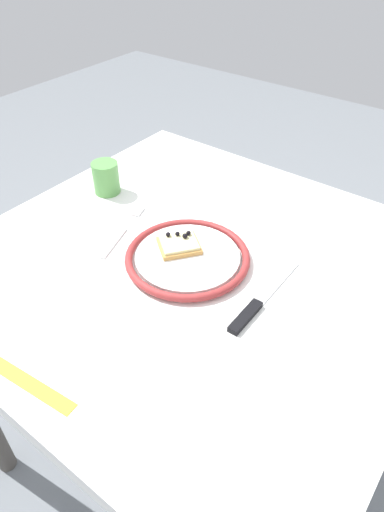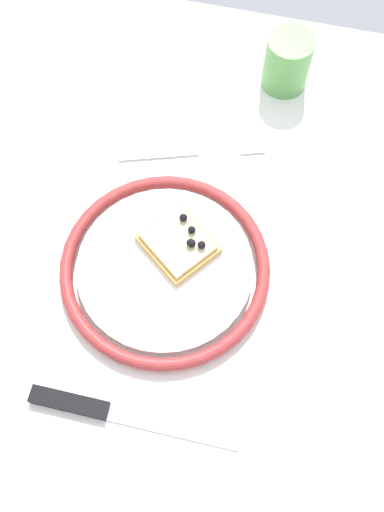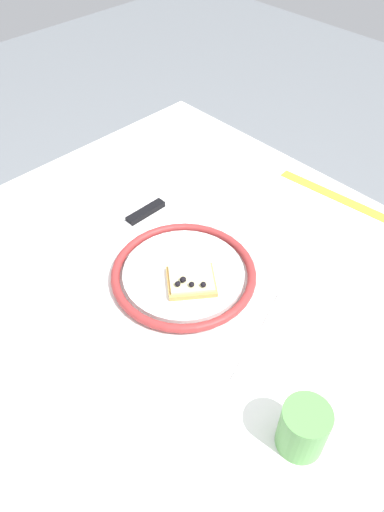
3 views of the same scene
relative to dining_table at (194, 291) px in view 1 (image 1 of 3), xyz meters
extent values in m
plane|color=slate|center=(0.00, 0.00, -0.66)|extent=(6.00, 6.00, 0.00)
cube|color=white|center=(0.00, 0.00, 0.07)|extent=(0.93, 0.90, 0.04)
cylinder|color=#4C4742|center=(-0.41, 0.39, -0.31)|extent=(0.05, 0.05, 0.71)
cylinder|color=white|center=(-0.01, -0.01, 0.09)|extent=(0.22, 0.22, 0.02)
torus|color=maroon|center=(-0.01, -0.01, 0.10)|extent=(0.26, 0.26, 0.02)
cube|color=tan|center=(-0.04, 0.00, 0.11)|extent=(0.11, 0.11, 0.01)
cube|color=beige|center=(-0.04, 0.00, 0.12)|extent=(0.10, 0.10, 0.01)
sphere|color=black|center=(-0.07, 0.00, 0.12)|extent=(0.01, 0.01, 0.01)
sphere|color=black|center=(-0.06, 0.01, 0.12)|extent=(0.01, 0.01, 0.01)
sphere|color=black|center=(-0.04, 0.02, 0.12)|extent=(0.01, 0.01, 0.01)
sphere|color=black|center=(-0.04, 0.03, 0.12)|extent=(0.01, 0.01, 0.01)
sphere|color=black|center=(-0.04, 0.02, 0.12)|extent=(0.01, 0.01, 0.01)
cube|color=silver|center=(0.17, 0.05, 0.09)|extent=(0.02, 0.15, 0.00)
cube|color=black|center=(0.17, -0.07, 0.09)|extent=(0.02, 0.09, 0.01)
cube|color=silver|center=(-0.17, -0.06, 0.09)|extent=(0.05, 0.11, 0.00)
cube|color=silver|center=(-0.22, 0.06, 0.09)|extent=(0.03, 0.04, 0.00)
cylinder|color=#599E4C|center=(-0.34, 0.08, 0.13)|extent=(0.07, 0.07, 0.08)
cube|color=yellow|center=(-0.08, -0.40, 0.09)|extent=(0.29, 0.05, 0.00)
camera|label=1|loc=(0.44, -0.58, 0.70)|focal=32.13mm
camera|label=2|loc=(0.24, 0.08, 0.74)|focal=39.77mm
camera|label=3|loc=(-0.45, 0.39, 0.74)|focal=34.53mm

